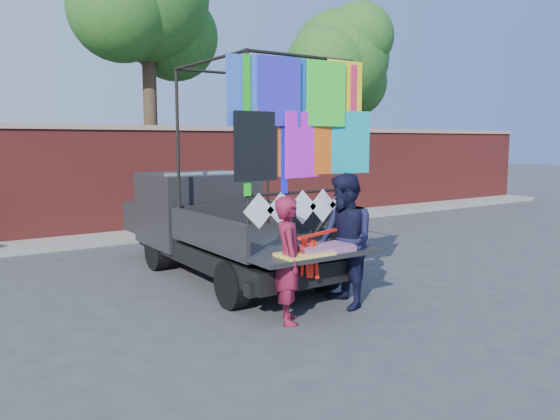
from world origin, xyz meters
TOP-DOWN VIEW (x-y plane):
  - ground at (0.00, 0.00)m, footprint 90.00×90.00m
  - brick_wall at (0.00, 7.00)m, footprint 30.00×0.45m
  - curb at (0.00, 6.30)m, footprint 30.00×1.20m
  - tree_mid at (1.02, 8.12)m, footprint 4.20×3.30m
  - tree_right at (7.52, 8.12)m, footprint 4.20×3.30m
  - pickup_truck at (-0.14, 2.48)m, footprint 2.11×5.29m
  - woman at (-0.60, -0.48)m, footprint 0.61×0.68m
  - man at (0.38, -0.39)m, footprint 0.87×1.02m
  - streamer_bundle at (-0.20, -0.44)m, footprint 0.82×0.31m

SIDE VIEW (x-z plane):
  - ground at x=0.00m, z-range 0.00..0.00m
  - curb at x=0.00m, z-range 0.00..0.12m
  - woman at x=-0.60m, z-range 0.00..1.57m
  - pickup_truck at x=-0.14m, z-range -0.82..2.51m
  - streamer_bundle at x=-0.20m, z-range 0.59..1.18m
  - man at x=0.38m, z-range 0.00..1.81m
  - brick_wall at x=0.00m, z-range 0.02..2.63m
  - tree_right at x=7.52m, z-range 1.44..8.06m
  - tree_mid at x=1.02m, z-range 1.83..9.56m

